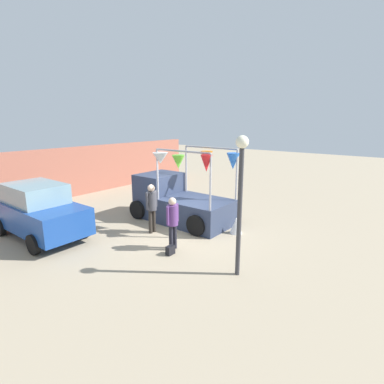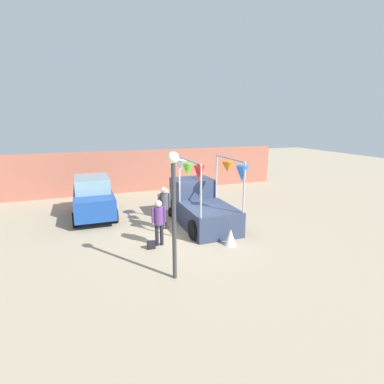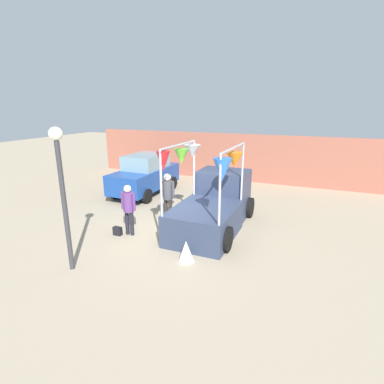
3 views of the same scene
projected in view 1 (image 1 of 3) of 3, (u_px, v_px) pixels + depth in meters
The scene contains 9 objects.
ground_plane at pixel (182, 231), 11.09m from camera, with size 60.00×60.00×0.00m, color gray.
vendor_truck at pixel (177, 199), 12.19m from camera, with size 2.46×4.12×2.97m.
parked_car at pixel (39, 211), 10.35m from camera, with size 1.88×4.00×1.88m.
person_customer at pixel (173, 218), 9.29m from camera, with size 0.53×0.34×1.69m.
person_vendor at pixel (152, 204), 10.68m from camera, with size 0.53×0.34×1.79m.
handbag at pixel (170, 250), 9.11m from camera, with size 0.28×0.16×0.28m, color black.
street_lamp at pixel (241, 186), 7.40m from camera, with size 0.32×0.32×3.65m.
brick_boundary_wall at pixel (64, 173), 15.55m from camera, with size 18.00×0.36×2.60m, color #9E5947.
folded_kite_bundle_white at pixel (236, 225), 10.79m from camera, with size 0.44×0.44×0.60m, color white.
Camera 1 is at (-8.02, -6.71, 4.01)m, focal length 28.00 mm.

